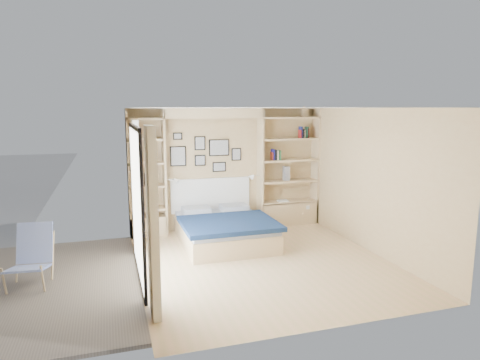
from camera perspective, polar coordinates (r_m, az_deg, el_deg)
name	(u,v)px	position (r m, az deg, el deg)	size (l,w,h in m)	color
ground	(263,262)	(7.15, 3.06, -10.89)	(4.50, 4.50, 0.00)	tan
room_shell	(217,184)	(8.17, -3.13, -0.48)	(4.50, 4.50, 4.50)	tan
bed	(224,229)	(8.05, -2.14, -6.52)	(1.67, 2.08, 1.07)	tan
photo_gallery	(205,153)	(8.76, -4.72, 3.65)	(1.48, 0.02, 0.82)	black
reading_lamps	(215,178)	(8.64, -3.37, 0.22)	(1.92, 0.12, 0.15)	silver
shelf_decor	(278,147)	(9.07, 5.06, 4.39)	(3.52, 0.23, 2.03)	#9B3421
deck	(21,289)	(6.87, -27.21, -12.84)	(3.20, 4.00, 0.05)	#766757
deck_chair	(31,256)	(6.86, -26.06, -9.13)	(0.60, 0.91, 0.86)	tan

